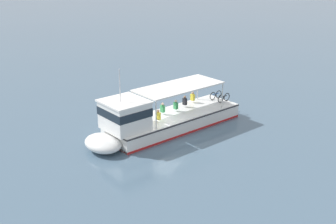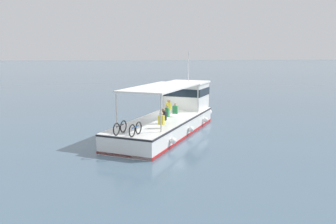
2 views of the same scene
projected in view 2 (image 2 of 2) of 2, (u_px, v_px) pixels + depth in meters
The scene contains 2 objects.
ground_plane at pixel (168, 129), 24.11m from camera, with size 400.00×400.00×0.00m, color slate.
ferry_main at pixel (174, 115), 23.70m from camera, with size 12.63×8.83×5.32m.
Camera 2 is at (-23.39, 2.67, 5.33)m, focal length 36.79 mm.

